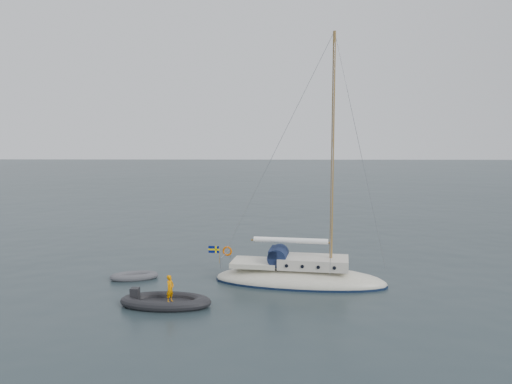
{
  "coord_description": "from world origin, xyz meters",
  "views": [
    {
      "loc": [
        -1.72,
        -25.93,
        7.58
      ],
      "look_at": [
        -2.28,
        0.0,
        4.77
      ],
      "focal_mm": 35.0,
      "sensor_mm": 36.0,
      "label": 1
    }
  ],
  "objects": [
    {
      "name": "ground",
      "position": [
        0.0,
        0.0,
        0.0
      ],
      "size": [
        300.0,
        300.0,
        0.0
      ],
      "primitive_type": "plane",
      "color": "black",
      "rests_on": "ground"
    },
    {
      "name": "sailboat",
      "position": [
        0.02,
        -0.49,
        1.01
      ],
      "size": [
        9.41,
        2.82,
        13.4
      ],
      "rotation": [
        0.0,
        0.0,
        -0.15
      ],
      "color": "silver",
      "rests_on": "ground"
    },
    {
      "name": "dinghy",
      "position": [
        -8.87,
        0.16,
        0.16
      ],
      "size": [
        2.57,
        1.16,
        0.37
      ],
      "rotation": [
        0.0,
        0.0,
        0.28
      ],
      "color": "#4F5055",
      "rests_on": "ground"
    },
    {
      "name": "rib",
      "position": [
        -6.31,
        -4.13,
        0.24
      ],
      "size": [
        4.19,
        1.9,
        1.46
      ],
      "rotation": [
        0.0,
        0.0,
        -0.05
      ],
      "color": "black",
      "rests_on": "ground"
    }
  ]
}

